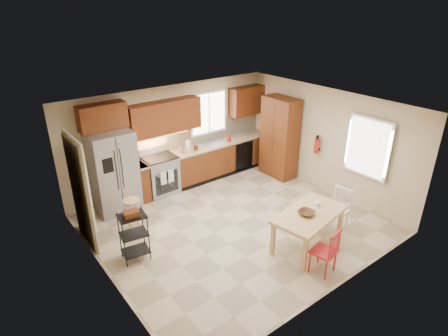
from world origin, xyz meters
The scene contains 33 objects.
floor centered at (0.00, 0.00, 0.00)m, with size 5.50×5.50×0.00m, color tan.
ceiling centered at (0.00, 0.00, 2.50)m, with size 5.50×5.00×0.02m, color silver.
wall_back centered at (0.00, 2.50, 1.25)m, with size 5.50×0.02×2.50m, color #CCB793.
wall_front centered at (0.00, -2.50, 1.25)m, with size 5.50×0.02×2.50m, color #CCB793.
wall_left centered at (-2.75, 0.00, 1.25)m, with size 0.02×5.00×2.50m, color #CCB793.
wall_right centered at (2.75, 0.00, 1.25)m, with size 0.02×5.00×2.50m, color #CCB793.
refrigerator centered at (-1.70, 2.12, 0.91)m, with size 0.92×0.75×1.82m, color gray.
range_stove centered at (-0.55, 2.19, 0.46)m, with size 0.76×0.63×0.92m, color gray.
base_cabinet_narrow centered at (-1.10, 2.20, 0.45)m, with size 0.30×0.60×0.90m, color #653012.
base_cabinet_run centered at (1.29, 2.20, 0.45)m, with size 2.92×0.60×0.90m, color #653012.
dishwasher centered at (1.85, 1.91, 0.45)m, with size 0.60×0.02×0.78m, color black.
backsplash centered at (1.29, 2.48, 1.18)m, with size 2.92×0.03×0.55m, color beige.
upper_over_fridge centered at (-1.70, 2.33, 2.10)m, with size 1.00×0.35×0.55m, color #5D290F.
upper_left_block centered at (-0.25, 2.33, 1.83)m, with size 1.80×0.35×0.75m, color #5D290F.
upper_right_block centered at (2.25, 2.33, 1.83)m, with size 1.00×0.35×0.75m, color #5D290F.
window_back centered at (1.10, 2.48, 1.65)m, with size 1.12×0.04×1.12m, color white.
sink centered at (1.10, 2.20, 0.86)m, with size 0.62×0.46×0.16m, color gray.
undercab_glow centered at (-0.55, 2.30, 1.43)m, with size 1.60×0.30×0.01m, color #FFBF66.
soap_bottle centered at (1.48, 2.10, 1.00)m, with size 0.09×0.09×0.19m, color #B81C0C.
paper_towel centered at (0.25, 2.15, 1.04)m, with size 0.12×0.12×0.28m, color silver.
canister_steel centered at (0.05, 2.15, 0.99)m, with size 0.11×0.11×0.18m, color gray.
canister_wood centered at (0.45, 2.12, 0.97)m, with size 0.10×0.10×0.14m, color #532916.
pantry centered at (2.43, 1.20, 1.05)m, with size 0.50×0.95×2.10m, color #653012.
fire_extinguisher centered at (2.63, 0.15, 1.10)m, with size 0.12×0.12×0.36m, color #B81C0C.
window_right centered at (2.68, -1.15, 1.45)m, with size 0.04×1.02×1.32m, color white.
doorway centered at (-2.67, 1.30, 1.05)m, with size 0.04×0.95×2.10m, color #8C7A59.
dining_table centered at (0.61, -1.42, 0.36)m, with size 1.47×0.83×0.72m, color tan, non-canonical shape.
chair_red centered at (0.26, -2.07, 0.43)m, with size 0.40×0.40×0.86m, color #B11B20, non-canonical shape.
chair_white centered at (1.56, -1.37, 0.43)m, with size 0.40×0.40×0.86m, color silver, non-canonical shape.
table_bowl centered at (0.52, -1.42, 0.73)m, with size 0.30×0.30×0.07m, color #532916.
table_jar centered at (0.93, -1.33, 0.75)m, with size 0.10×0.10×0.12m, color silver.
bar_stool centered at (-1.77, 1.11, 0.34)m, with size 0.33×0.33×0.69m, color tan, non-canonical shape.
utility_cart centered at (-2.15, 0.22, 0.47)m, with size 0.47×0.37×0.95m, color black, non-canonical shape.
Camera 1 is at (-4.25, -5.16, 4.36)m, focal length 30.00 mm.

